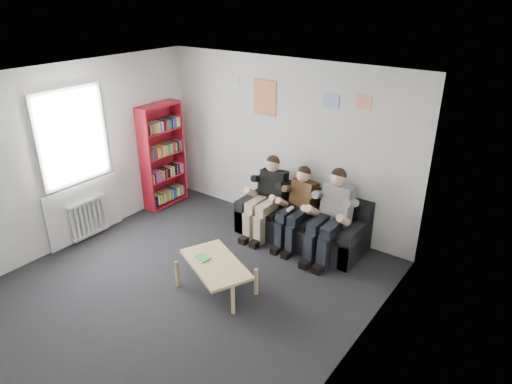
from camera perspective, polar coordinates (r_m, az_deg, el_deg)
room_shell at (r=5.50m, az=-10.49°, el=-0.81°), size 5.00×5.00×5.00m
sofa at (r=7.15m, az=5.79°, el=-3.91°), size 2.00×0.82×0.77m
bookshelf at (r=8.20m, az=-11.56°, el=4.44°), size 0.28×0.83×1.84m
coffee_table at (r=5.95m, az=-5.07°, el=-9.20°), size 1.05×0.58×0.42m
game_cases at (r=6.01m, az=-6.80°, el=-8.20°), size 0.20×0.16×0.03m
person_left at (r=7.11m, az=1.27°, el=-0.77°), size 0.41×0.87×1.28m
person_middle at (r=6.85m, az=5.10°, el=-2.06°), size 0.38×0.82×1.24m
person_right at (r=6.60m, az=9.22°, el=-3.05°), size 0.43×0.92×1.33m
radiator at (r=7.59m, az=-20.22°, el=-3.01°), size 0.10×0.64×0.60m
window at (r=7.38m, az=-21.30°, el=1.85°), size 0.05×1.30×2.36m
poster_large at (r=7.31m, az=1.12°, el=11.74°), size 0.42×0.01×0.55m
poster_blue at (r=6.72m, az=9.35°, el=11.16°), size 0.25×0.01×0.20m
poster_pink at (r=6.50m, az=13.35°, el=10.85°), size 0.22×0.01×0.18m
poster_sign at (r=7.63m, az=-2.67°, el=13.78°), size 0.20×0.01×0.14m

